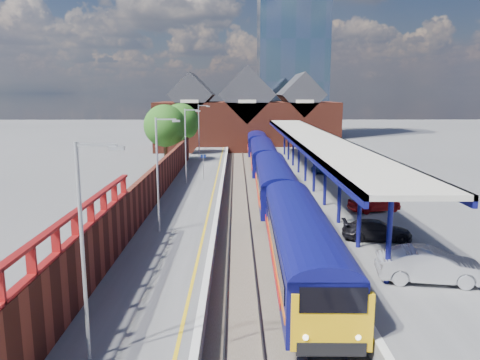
{
  "coord_description": "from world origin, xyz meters",
  "views": [
    {
      "loc": [
        -1.77,
        -21.78,
        9.4
      ],
      "look_at": [
        -1.45,
        14.89,
        2.6
      ],
      "focal_mm": 35.0,
      "sensor_mm": 36.0,
      "label": 1
    }
  ],
  "objects_px": {
    "train": "(268,165)",
    "lamp_post_a": "(86,240)",
    "lamp_post_c": "(187,141)",
    "platform_sign": "(203,162)",
    "parked_car_blue": "(331,169)",
    "parked_car_dark": "(377,230)",
    "parked_car_silver": "(430,266)",
    "lamp_post_b": "(160,168)",
    "parked_car_red": "(374,202)",
    "relay_cabinet": "(319,304)",
    "lamp_post_d": "(200,129)"
  },
  "relations": [
    {
      "from": "parked_car_blue",
      "to": "relay_cabinet",
      "type": "distance_m",
      "value": 30.45
    },
    {
      "from": "lamp_post_b",
      "to": "parked_car_silver",
      "type": "xyz_separation_m",
      "value": [
        13.35,
        -7.87,
        -3.22
      ]
    },
    {
      "from": "lamp_post_d",
      "to": "parked_car_dark",
      "type": "relative_size",
      "value": 1.76
    },
    {
      "from": "platform_sign",
      "to": "parked_car_blue",
      "type": "distance_m",
      "value": 13.54
    },
    {
      "from": "train",
      "to": "parked_car_dark",
      "type": "relative_size",
      "value": 16.62
    },
    {
      "from": "train",
      "to": "lamp_post_a",
      "type": "height_order",
      "value": "lamp_post_a"
    },
    {
      "from": "lamp_post_a",
      "to": "platform_sign",
      "type": "bearing_deg",
      "value": 87.56
    },
    {
      "from": "parked_car_blue",
      "to": "parked_car_dark",
      "type": "bearing_deg",
      "value": -156.64
    },
    {
      "from": "lamp_post_a",
      "to": "parked_car_silver",
      "type": "xyz_separation_m",
      "value": [
        13.35,
        6.13,
        -3.22
      ]
    },
    {
      "from": "platform_sign",
      "to": "parked_car_blue",
      "type": "xyz_separation_m",
      "value": [
        13.23,
        2.66,
        -1.14
      ]
    },
    {
      "from": "lamp_post_c",
      "to": "lamp_post_d",
      "type": "bearing_deg",
      "value": 90.0
    },
    {
      "from": "platform_sign",
      "to": "lamp_post_d",
      "type": "bearing_deg",
      "value": 95.56
    },
    {
      "from": "lamp_post_b",
      "to": "parked_car_silver",
      "type": "bearing_deg",
      "value": -30.53
    },
    {
      "from": "train",
      "to": "relay_cabinet",
      "type": "height_order",
      "value": "train"
    },
    {
      "from": "train",
      "to": "lamp_post_c",
      "type": "height_order",
      "value": "lamp_post_c"
    },
    {
      "from": "platform_sign",
      "to": "train",
      "type": "bearing_deg",
      "value": 14.99
    },
    {
      "from": "parked_car_blue",
      "to": "lamp_post_c",
      "type": "bearing_deg",
      "value": 135.68
    },
    {
      "from": "lamp_post_a",
      "to": "parked_car_red",
      "type": "height_order",
      "value": "lamp_post_a"
    },
    {
      "from": "lamp_post_b",
      "to": "platform_sign",
      "type": "distance_m",
      "value": 18.2
    },
    {
      "from": "platform_sign",
      "to": "lamp_post_a",
      "type": "bearing_deg",
      "value": -92.44
    },
    {
      "from": "lamp_post_d",
      "to": "parked_car_blue",
      "type": "height_order",
      "value": "lamp_post_d"
    },
    {
      "from": "lamp_post_b",
      "to": "parked_car_red",
      "type": "bearing_deg",
      "value": 19.02
    },
    {
      "from": "train",
      "to": "lamp_post_c",
      "type": "xyz_separation_m",
      "value": [
        -7.86,
        -3.74,
        2.87
      ]
    },
    {
      "from": "lamp_post_a",
      "to": "lamp_post_d",
      "type": "bearing_deg",
      "value": 90.0
    },
    {
      "from": "lamp_post_b",
      "to": "relay_cabinet",
      "type": "bearing_deg",
      "value": -48.15
    },
    {
      "from": "parked_car_red",
      "to": "parked_car_silver",
      "type": "bearing_deg",
      "value": 158.4
    },
    {
      "from": "parked_car_silver",
      "to": "parked_car_blue",
      "type": "height_order",
      "value": "parked_car_silver"
    },
    {
      "from": "lamp_post_d",
      "to": "parked_car_red",
      "type": "distance_m",
      "value": 30.85
    },
    {
      "from": "parked_car_red",
      "to": "parked_car_silver",
      "type": "relative_size",
      "value": 0.82
    },
    {
      "from": "parked_car_blue",
      "to": "relay_cabinet",
      "type": "xyz_separation_m",
      "value": [
        -6.46,
        -29.74,
        -1.05
      ]
    },
    {
      "from": "train",
      "to": "lamp_post_a",
      "type": "distance_m",
      "value": 34.76
    },
    {
      "from": "lamp_post_c",
      "to": "parked_car_blue",
      "type": "relative_size",
      "value": 1.75
    },
    {
      "from": "lamp_post_a",
      "to": "lamp_post_c",
      "type": "distance_m",
      "value": 30.0
    },
    {
      "from": "lamp_post_c",
      "to": "parked_car_blue",
      "type": "xyz_separation_m",
      "value": [
        14.59,
        4.66,
        -3.44
      ]
    },
    {
      "from": "train",
      "to": "relay_cabinet",
      "type": "relative_size",
      "value": 65.95
    },
    {
      "from": "lamp_post_d",
      "to": "platform_sign",
      "type": "height_order",
      "value": "lamp_post_d"
    },
    {
      "from": "parked_car_dark",
      "to": "relay_cabinet",
      "type": "distance_m",
      "value": 8.83
    },
    {
      "from": "lamp_post_b",
      "to": "parked_car_blue",
      "type": "bearing_deg",
      "value": 54.76
    },
    {
      "from": "lamp_post_c",
      "to": "parked_car_red",
      "type": "xyz_separation_m",
      "value": [
        14.6,
        -10.97,
        -3.34
      ]
    },
    {
      "from": "lamp_post_b",
      "to": "parked_car_red",
      "type": "xyz_separation_m",
      "value": [
        14.6,
        5.03,
        -3.34
      ]
    },
    {
      "from": "lamp_post_b",
      "to": "lamp_post_c",
      "type": "bearing_deg",
      "value": 90.0
    },
    {
      "from": "platform_sign",
      "to": "parked_car_silver",
      "type": "xyz_separation_m",
      "value": [
        11.98,
        -25.87,
        -0.92
      ]
    },
    {
      "from": "train",
      "to": "relay_cabinet",
      "type": "xyz_separation_m",
      "value": [
        0.28,
        -28.83,
        -1.62
      ]
    },
    {
      "from": "lamp_post_b",
      "to": "relay_cabinet",
      "type": "distance_m",
      "value": 13.0
    },
    {
      "from": "platform_sign",
      "to": "parked_car_blue",
      "type": "height_order",
      "value": "platform_sign"
    },
    {
      "from": "platform_sign",
      "to": "parked_car_silver",
      "type": "distance_m",
      "value": 28.52
    },
    {
      "from": "train",
      "to": "parked_car_dark",
      "type": "height_order",
      "value": "train"
    },
    {
      "from": "parked_car_silver",
      "to": "parked_car_dark",
      "type": "distance_m",
      "value": 6.23
    },
    {
      "from": "parked_car_red",
      "to": "lamp_post_a",
      "type": "bearing_deg",
      "value": 126.48
    },
    {
      "from": "relay_cabinet",
      "to": "parked_car_red",
      "type": "bearing_deg",
      "value": 56.61
    }
  ]
}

